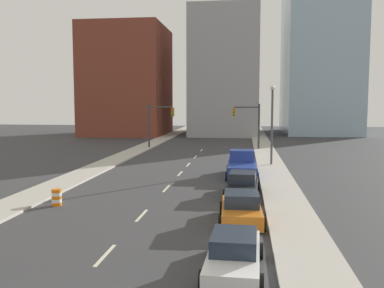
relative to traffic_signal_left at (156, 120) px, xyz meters
name	(u,v)px	position (x,y,z in m)	size (l,w,h in m)	color
sidewalk_left	(149,145)	(-1.76, 3.52, -3.57)	(2.56, 98.87, 0.16)	#ADA89E
sidewalk_right	(263,146)	(13.70, 3.52, -3.57)	(2.56, 98.87, 0.16)	#ADA89E
lane_stripe_at_8m	(105,255)	(5.97, -38.19, -3.64)	(0.16, 2.40, 0.01)	beige
lane_stripe_at_14m	(142,215)	(5.97, -32.32, -3.64)	(0.16, 2.40, 0.01)	beige
lane_stripe_at_21m	(166,188)	(5.97, -25.22, -3.64)	(0.16, 2.40, 0.01)	beige
lane_stripe_at_27m	(180,173)	(5.97, -18.97, -3.64)	(0.16, 2.40, 0.01)	beige
lane_stripe_at_32m	(188,165)	(5.97, -13.80, -3.64)	(0.16, 2.40, 0.01)	beige
lane_stripe_at_38m	(195,157)	(5.97, -7.97, -3.64)	(0.16, 2.40, 0.01)	beige
lane_stripe_at_45m	(202,150)	(5.97, -1.32, -3.64)	(0.16, 2.40, 0.01)	beige
building_brick_left	(128,81)	(-10.18, 23.23, 6.13)	(14.00, 16.00, 19.56)	brown
building_office_center	(225,74)	(7.53, 27.23, 7.50)	(12.00, 20.00, 22.30)	#99999E
building_glass_right	(319,50)	(25.18, 31.23, 12.26)	(13.00, 20.00, 31.82)	#99B7CC
traffic_signal_left	(156,120)	(0.00, 0.00, 0.00)	(3.41, 0.35, 5.70)	#38383D
traffic_signal_right	(251,121)	(12.03, 0.00, 0.00)	(3.41, 0.35, 5.70)	#38383D
traffic_barrel	(57,197)	(0.62, -30.79, -3.17)	(0.56, 0.56, 0.95)	orange
street_lamp	(272,119)	(13.75, -13.73, 0.72)	(0.44, 0.44, 7.44)	#4C4C51
sedan_white	(234,254)	(10.95, -39.25, -3.01)	(2.15, 4.79, 1.39)	silver
sedan_orange	(241,209)	(11.15, -33.01, -2.95)	(2.29, 4.51, 1.51)	orange
sedan_black	(243,185)	(11.17, -26.77, -2.97)	(2.33, 4.74, 1.50)	black
pickup_truck_blue	(242,166)	(11.07, -19.74, -2.81)	(2.56, 5.93, 2.05)	navy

